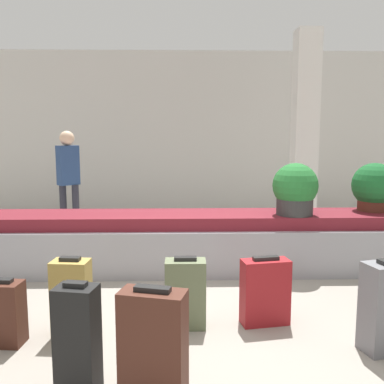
% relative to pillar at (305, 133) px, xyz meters
% --- Properties ---
extents(ground_plane, '(18.00, 18.00, 0.00)m').
position_rel_pillar_xyz_m(ground_plane, '(-1.85, -3.44, -1.60)').
color(ground_plane, gray).
extents(back_wall, '(18.00, 0.06, 3.20)m').
position_rel_pillar_xyz_m(back_wall, '(-1.85, 1.79, 0.00)').
color(back_wall, beige).
rests_on(back_wall, ground_plane).
extents(carousel, '(6.57, 0.82, 0.67)m').
position_rel_pillar_xyz_m(carousel, '(-1.85, -1.91, -1.28)').
color(carousel, gray).
rests_on(carousel, ground_plane).
extents(pillar, '(0.37, 0.37, 3.20)m').
position_rel_pillar_xyz_m(pillar, '(0.00, 0.00, 0.00)').
color(pillar, silver).
rests_on(pillar, ground_plane).
extents(suitcase_0, '(0.30, 0.21, 0.52)m').
position_rel_pillar_xyz_m(suitcase_0, '(-3.32, -3.70, -1.35)').
color(suitcase_0, '#472319').
rests_on(suitcase_0, ground_plane).
extents(suitcase_1, '(0.28, 0.23, 0.72)m').
position_rel_pillar_xyz_m(suitcase_1, '(-2.61, -4.35, -1.25)').
color(suitcase_1, black).
rests_on(suitcase_1, ground_plane).
extents(suitcase_2, '(0.43, 0.29, 0.71)m').
position_rel_pillar_xyz_m(suitcase_2, '(-2.14, -4.42, -1.26)').
color(suitcase_2, '#472319').
rests_on(suitcase_2, ground_plane).
extents(suitcase_5, '(0.31, 0.22, 0.65)m').
position_rel_pillar_xyz_m(suitcase_5, '(-2.84, -3.58, -1.29)').
color(suitcase_5, '#A3843D').
rests_on(suitcase_5, ground_plane).
extents(suitcase_7, '(0.34, 0.20, 0.60)m').
position_rel_pillar_xyz_m(suitcase_7, '(-1.94, -3.44, -1.31)').
color(suitcase_7, '#5B6647').
rests_on(suitcase_7, ground_plane).
extents(suitcase_8, '(0.42, 0.24, 0.58)m').
position_rel_pillar_xyz_m(suitcase_8, '(-1.27, -3.40, -1.32)').
color(suitcase_8, maroon).
rests_on(suitcase_8, ground_plane).
extents(potted_plant_0, '(0.51, 0.51, 0.59)m').
position_rel_pillar_xyz_m(potted_plant_0, '(-0.67, -2.03, -0.64)').
color(potted_plant_0, '#2D2D2D').
rests_on(potted_plant_0, carousel).
extents(potted_plant_1, '(0.53, 0.53, 0.58)m').
position_rel_pillar_xyz_m(potted_plant_1, '(0.34, -1.81, -0.64)').
color(potted_plant_1, '#4C2319').
rests_on(potted_plant_1, carousel).
extents(traveler_0, '(0.36, 0.34, 1.64)m').
position_rel_pillar_xyz_m(traveler_0, '(-3.77, -0.01, -0.63)').
color(traveler_0, '#282833').
rests_on(traveler_0, ground_plane).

